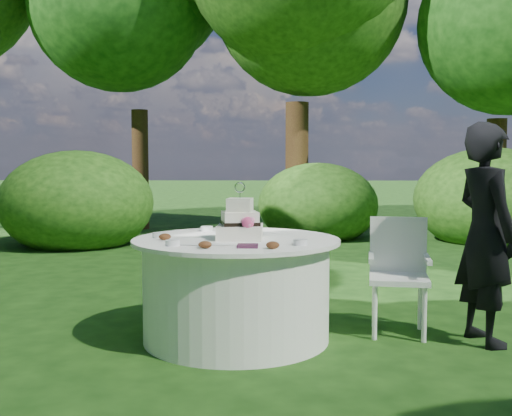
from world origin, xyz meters
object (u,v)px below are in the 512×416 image
Objects in this scene: napkins at (248,246)px; table at (236,288)px; guest at (486,234)px; cake at (240,224)px; chair at (398,267)px.

napkins is 0.09× the size of table.
cake is at bearing 75.54° from guest.
cake reaches higher than chair.
napkins reaches higher than table.
table is at bearing -169.66° from chair.
chair is (1.27, 0.23, 0.13)m from table.
chair is at bearing 50.68° from guest.
guest is 0.70m from chair.
chair is (1.24, 0.26, -0.36)m from cake.
cake is 0.48× the size of chair.
guest is 1.90m from table.
chair is at bearing 10.34° from table.
cake reaches higher than napkins.
table is at bearing 134.33° from cake.
chair reaches higher than table.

